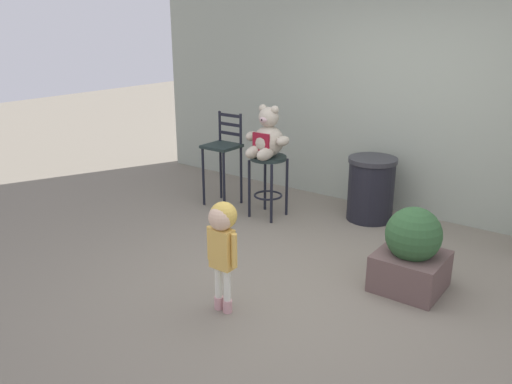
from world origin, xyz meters
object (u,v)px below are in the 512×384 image
bar_stool_with_teddy (268,173)px  bar_chair_empty (223,152)px  child_walking (222,234)px  trash_bin (371,189)px  planter_with_shrub (412,253)px  teddy_bear (267,138)px

bar_stool_with_teddy → bar_chair_empty: bar_chair_empty is taller
bar_stool_with_teddy → bar_chair_empty: (-0.69, 0.03, 0.14)m
child_walking → trash_bin: size_ratio=1.24×
bar_stool_with_teddy → child_walking: 2.11m
planter_with_shrub → trash_bin: bearing=126.7°
teddy_bear → bar_stool_with_teddy: bearing=90.0°
bar_stool_with_teddy → trash_bin: bearing=31.5°
bar_stool_with_teddy → trash_bin: trash_bin is taller
bar_stool_with_teddy → teddy_bear: (0.00, -0.03, 0.41)m
teddy_bear → trash_bin: bearing=32.6°
bar_chair_empty → planter_with_shrub: bearing=-15.2°
trash_bin → teddy_bear: bearing=-147.4°
trash_bin → planter_with_shrub: size_ratio=1.00×
teddy_bear → trash_bin: (0.99, 0.63, -0.57)m
bar_chair_empty → planter_with_shrub: (2.64, -0.72, -0.33)m
bar_stool_with_teddy → teddy_bear: bearing=-90.0°
child_walking → planter_with_shrub: bearing=49.0°
child_walking → planter_with_shrub: child_walking is taller
teddy_bear → bar_chair_empty: bearing=175.1°
child_walking → trash_bin: (0.07, 2.50, -0.29)m
bar_stool_with_teddy → teddy_bear: teddy_bear is taller
teddy_bear → trash_bin: size_ratio=0.79×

